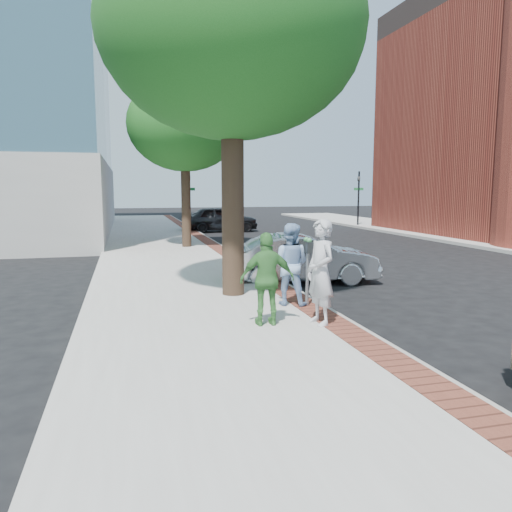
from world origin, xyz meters
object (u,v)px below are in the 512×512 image
object	(u,v)px
person_gray	(321,272)
person_green	(267,279)
parking_meter	(308,257)
person_officer	(290,264)
bg_car	(220,219)
sedan_silver	(303,259)

from	to	relation	value
person_gray	person_green	bearing A→B (deg)	-111.19
parking_meter	person_green	size ratio (longest dim) A/B	0.86
person_gray	person_officer	xyz separation A→B (m)	(-0.04, 1.64, -0.09)
person_officer	person_gray	bearing A→B (deg)	123.68
parking_meter	person_green	xyz separation A→B (m)	(-1.24, -1.23, -0.20)
person_officer	bg_car	world-z (taller)	person_officer
sedan_silver	bg_car	size ratio (longest dim) A/B	0.91
sedan_silver	bg_car	distance (m)	17.10
parking_meter	sedan_silver	world-z (taller)	parking_meter
bg_car	parking_meter	bearing A→B (deg)	173.27
sedan_silver	person_green	bearing A→B (deg)	158.75
person_officer	sedan_silver	bearing A→B (deg)	-82.63
person_officer	sedan_silver	world-z (taller)	person_officer
parking_meter	person_officer	size ratio (longest dim) A/B	0.83
parking_meter	person_green	bearing A→B (deg)	-135.20
parking_meter	person_gray	world-z (taller)	person_gray
parking_meter	person_gray	bearing A→B (deg)	-100.99
person_officer	sedan_silver	xyz separation A→B (m)	(1.39, 3.01, -0.35)
person_gray	person_green	xyz separation A→B (m)	(-0.96, 0.19, -0.12)
person_officer	bg_car	size ratio (longest dim) A/B	0.38
parking_meter	person_gray	size ratio (longest dim) A/B	0.75
person_green	bg_car	bearing A→B (deg)	-93.89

